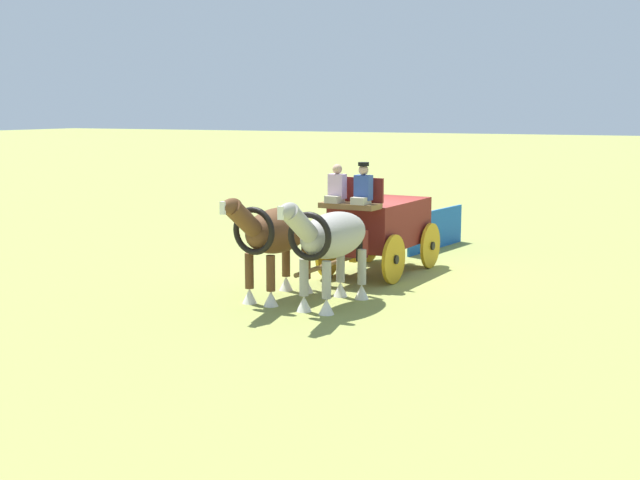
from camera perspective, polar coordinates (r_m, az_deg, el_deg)
name	(u,v)px	position (r m, az deg, el deg)	size (l,w,h in m)	color
ground_plane	(380,272)	(20.31, 4.11, -2.18)	(220.00, 220.00, 0.00)	olive
show_wagon	(378,225)	(19.97, 3.95, 1.04)	(5.65, 1.98, 2.74)	maroon
draft_horse_near	(330,239)	(16.53, 0.71, 0.09)	(3.21, 1.03, 2.24)	#9E998E
draft_horse_off	(275,234)	(17.18, -3.09, 0.43)	(3.08, 1.05, 2.24)	brown
sponsor_banner	(436,229)	(23.74, 7.85, 0.72)	(3.20, 0.06, 1.10)	#1959B2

